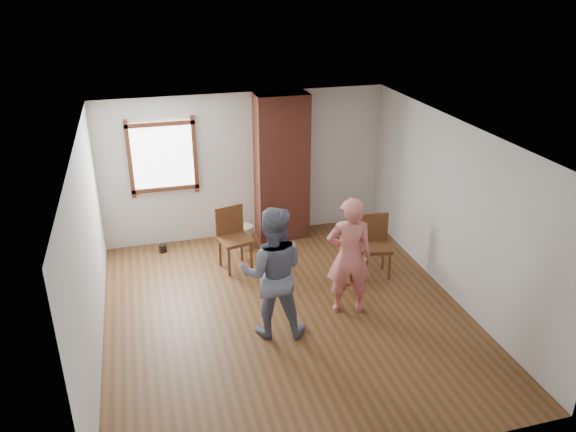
% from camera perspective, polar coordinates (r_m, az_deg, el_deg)
% --- Properties ---
extents(ground, '(5.50, 5.50, 0.00)m').
position_cam_1_polar(ground, '(8.09, -0.17, -9.90)').
color(ground, brown).
rests_on(ground, ground).
extents(room_shell, '(5.04, 5.52, 2.62)m').
position_cam_1_polar(room_shell, '(7.77, -1.77, 3.64)').
color(room_shell, silver).
rests_on(room_shell, ground).
extents(brick_chimney, '(0.90, 0.50, 2.60)m').
position_cam_1_polar(brick_chimney, '(9.82, -0.65, 4.92)').
color(brick_chimney, brown).
rests_on(brick_chimney, ground).
extents(stoneware_crock, '(0.32, 0.32, 0.41)m').
position_cam_1_polar(stoneware_crock, '(9.82, -4.49, -2.10)').
color(stoneware_crock, '#C6B08F').
rests_on(stoneware_crock, ground).
extents(dark_pot, '(0.14, 0.14, 0.13)m').
position_cam_1_polar(dark_pot, '(9.93, -12.59, -3.21)').
color(dark_pot, black).
rests_on(dark_pot, ground).
extents(dining_chair_left, '(0.57, 0.57, 1.02)m').
position_cam_1_polar(dining_chair_left, '(9.07, -5.64, -1.87)').
color(dining_chair_left, brown).
rests_on(dining_chair_left, ground).
extents(dining_chair_right, '(0.53, 0.53, 0.98)m').
position_cam_1_polar(dining_chair_right, '(8.95, 8.80, -2.59)').
color(dining_chair_right, brown).
rests_on(dining_chair_right, ground).
extents(side_table, '(0.40, 0.40, 0.60)m').
position_cam_1_polar(side_table, '(8.69, 6.45, -4.37)').
color(side_table, brown).
rests_on(side_table, ground).
extents(cake_plate, '(0.18, 0.18, 0.01)m').
position_cam_1_polar(cake_plate, '(8.60, 6.52, -3.19)').
color(cake_plate, white).
rests_on(cake_plate, side_table).
extents(cake_slice, '(0.08, 0.07, 0.06)m').
position_cam_1_polar(cake_slice, '(8.58, 6.59, -2.98)').
color(cake_slice, white).
rests_on(cake_slice, cake_plate).
extents(man, '(1.02, 0.88, 1.81)m').
position_cam_1_polar(man, '(7.26, -1.57, -5.75)').
color(man, black).
rests_on(man, ground).
extents(person_pink, '(0.71, 0.54, 1.74)m').
position_cam_1_polar(person_pink, '(7.78, 6.23, -4.08)').
color(person_pink, '#DA726D').
rests_on(person_pink, ground).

